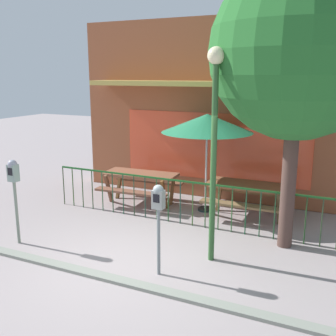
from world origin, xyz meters
name	(u,v)px	position (x,y,z in m)	size (l,w,h in m)	color
ground	(131,264)	(0.00, 0.00, 0.00)	(40.00, 40.00, 0.00)	gray
pub_storefront	(217,110)	(0.00, 4.39, 2.26)	(7.44, 1.29, 4.51)	#4F3128
patio_fence_front	(180,194)	(0.00, 2.10, 0.66)	(6.27, 0.04, 0.97)	#194F1F
picnic_table_left	(140,179)	(-1.46, 2.97, 0.61)	(1.89, 1.48, 0.79)	brown
picnic_table_right	(248,191)	(1.20, 3.12, 0.61)	(1.82, 1.39, 0.79)	brown
patio_umbrella	(207,124)	(0.19, 3.15, 2.06)	(2.08, 2.08, 2.27)	black
parking_meter_near	(158,206)	(0.60, -0.12, 1.15)	(0.18, 0.17, 1.49)	gray
parking_meter_far	(14,180)	(-2.37, -0.16, 1.25)	(0.18, 0.17, 1.62)	gray
street_tree	(298,52)	(2.23, 1.88, 3.51)	(3.03, 3.03, 5.04)	#4A332C
street_lamp	(214,124)	(1.18, 0.74, 2.36)	(0.28, 0.28, 3.57)	#2B5528
curb_edge	(111,280)	(0.00, -0.62, 0.00)	(10.42, 0.20, 0.11)	gray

